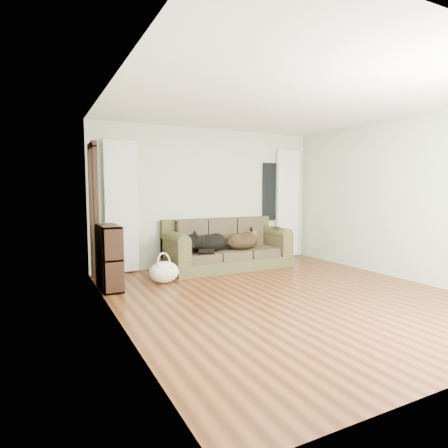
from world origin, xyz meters
name	(u,v)px	position (x,y,z in m)	size (l,w,h in m)	color
floor	(286,295)	(0.00, 0.00, 0.00)	(5.00, 5.00, 0.00)	#401F0D
ceiling	(289,101)	(0.00, 0.00, 2.60)	(5.00, 5.00, 0.00)	white
wall_back	(209,197)	(0.00, 2.50, 1.30)	(4.50, 0.04, 2.60)	beige
wall_left	(116,203)	(-2.25, 0.00, 1.30)	(0.04, 5.00, 2.60)	beige
wall_right	(401,199)	(2.25, 0.00, 1.30)	(0.04, 5.00, 2.60)	beige
curtain_left	(121,207)	(-1.70, 2.42, 1.15)	(0.55, 0.08, 2.25)	white
curtain_right	(287,204)	(1.80, 2.42, 1.15)	(0.55, 0.08, 2.25)	white
window_pane	(273,192)	(1.45, 2.47, 1.40)	(0.50, 0.03, 1.20)	black
door_casing	(94,215)	(-2.20, 2.05, 1.05)	(0.07, 0.60, 2.10)	black
sofa	(228,244)	(0.13, 1.97, 0.45)	(2.28, 0.98, 0.93)	#3E3826
dog_black_lab	(207,244)	(-0.33, 1.90, 0.48)	(0.73, 0.51, 0.31)	black
dog_shepherd	(243,241)	(0.41, 1.92, 0.49)	(0.75, 0.53, 0.33)	black
tv_remote	(276,227)	(1.06, 1.79, 0.73)	(0.05, 0.18, 0.02)	black
tote_bag	(164,273)	(-1.28, 1.42, 0.16)	(0.47, 0.36, 0.34)	white
bookshelf	(109,255)	(-2.09, 1.47, 0.50)	(0.28, 0.75, 0.93)	black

